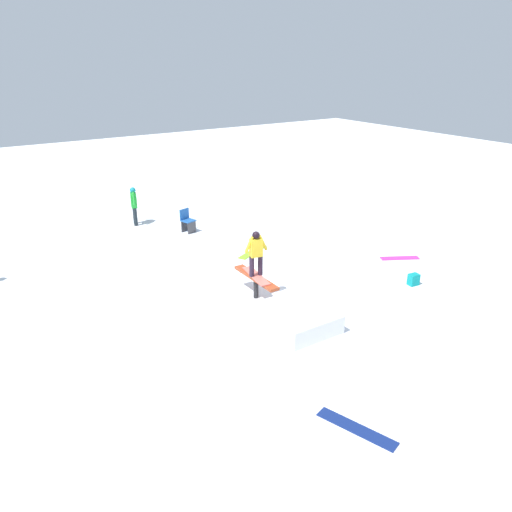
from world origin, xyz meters
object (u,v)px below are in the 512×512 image
object	(u,v)px
rail_feature	(256,280)
loose_snowboard_lime	(253,252)
loose_snowboard_navy	(356,429)
main_rider_on_rail	(256,255)
backpack_on_snow	(414,280)
bystander_green	(134,204)
folding_chair	(187,221)
loose_snowboard_magenta	(400,258)

from	to	relation	value
rail_feature	loose_snowboard_lime	world-z (taller)	rail_feature
loose_snowboard_lime	loose_snowboard_navy	world-z (taller)	same
main_rider_on_rail	loose_snowboard_lime	world-z (taller)	main_rider_on_rail
rail_feature	backpack_on_snow	bearing A→B (deg)	-112.85
main_rider_on_rail	loose_snowboard_navy	bearing A→B (deg)	175.32
main_rider_on_rail	backpack_on_snow	xyz separation A→B (m)	(-1.86, -4.29, -1.11)
loose_snowboard_lime	rail_feature	bearing A→B (deg)	-147.35
bystander_green	backpack_on_snow	world-z (taller)	bystander_green
rail_feature	folding_chair	distance (m)	6.09
loose_snowboard_navy	loose_snowboard_magenta	bearing A→B (deg)	-71.40
loose_snowboard_lime	main_rider_on_rail	bearing A→B (deg)	-147.35
loose_snowboard_lime	folding_chair	bearing A→B (deg)	80.59
loose_snowboard_lime	loose_snowboard_navy	size ratio (longest dim) A/B	0.96
rail_feature	main_rider_on_rail	xyz separation A→B (m)	(0.00, 0.00, 0.74)
loose_snowboard_navy	folding_chair	bearing A→B (deg)	-29.11
bystander_green	loose_snowboard_lime	distance (m)	5.59
loose_snowboard_lime	backpack_on_snow	world-z (taller)	backpack_on_snow
loose_snowboard_lime	bystander_green	bearing A→B (deg)	88.23
backpack_on_snow	rail_feature	bearing A→B (deg)	163.34
bystander_green	loose_snowboard_navy	world-z (taller)	bystander_green
main_rider_on_rail	loose_snowboard_navy	size ratio (longest dim) A/B	0.89
rail_feature	loose_snowboard_navy	bearing A→B (deg)	166.16
loose_snowboard_lime	backpack_on_snow	distance (m)	5.38
main_rider_on_rail	loose_snowboard_lime	xyz separation A→B (m)	(2.91, -1.79, -1.27)
bystander_green	loose_snowboard_magenta	bearing A→B (deg)	-127.66
rail_feature	folding_chair	world-z (taller)	folding_chair
loose_snowboard_lime	folding_chair	world-z (taller)	folding_chair
main_rider_on_rail	loose_snowboard_magenta	xyz separation A→B (m)	(-0.25, -5.54, -1.27)
main_rider_on_rail	loose_snowboard_magenta	size ratio (longest dim) A/B	1.07
bystander_green	backpack_on_snow	distance (m)	10.92
loose_snowboard_navy	backpack_on_snow	distance (m)	6.67
loose_snowboard_lime	backpack_on_snow	bearing A→B (deg)	-88.05
loose_snowboard_lime	loose_snowboard_magenta	bearing A→B (deg)	-65.84
bystander_green	folding_chair	world-z (taller)	bystander_green
backpack_on_snow	main_rider_on_rail	bearing A→B (deg)	163.34
loose_snowboard_lime	folding_chair	xyz separation A→B (m)	(3.12, 0.91, 0.40)
loose_snowboard_magenta	loose_snowboard_lime	size ratio (longest dim) A/B	0.86
loose_snowboard_navy	backpack_on_snow	world-z (taller)	backpack_on_snow
rail_feature	backpack_on_snow	distance (m)	4.69
rail_feature	backpack_on_snow	xyz separation A→B (m)	(-1.86, -4.29, -0.37)
loose_snowboard_magenta	loose_snowboard_navy	world-z (taller)	same
loose_snowboard_magenta	loose_snowboard_lime	bearing A→B (deg)	168.59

